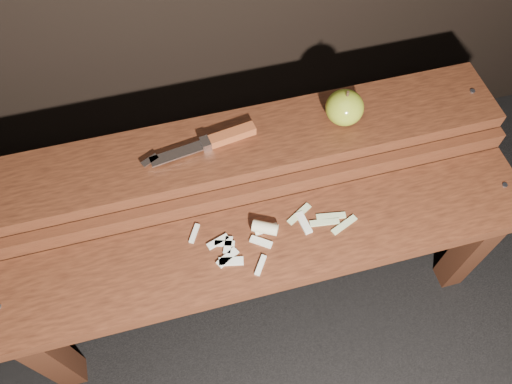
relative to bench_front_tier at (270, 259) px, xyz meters
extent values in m
plane|color=black|center=(0.00, 0.06, -0.35)|extent=(60.00, 60.00, 0.00)
cube|color=#37190D|center=(-0.54, -0.04, -0.16)|extent=(0.06, 0.06, 0.38)
cube|color=#37190D|center=(0.54, -0.04, -0.16)|extent=(0.06, 0.06, 0.38)
cube|color=#482111|center=(0.00, 0.01, 0.05)|extent=(1.20, 0.20, 0.04)
cylinder|color=slate|center=(0.56, 0.01, 0.07)|extent=(0.01, 0.01, 0.00)
cube|color=#37190D|center=(-0.54, 0.26, -0.12)|extent=(0.06, 0.06, 0.46)
cube|color=#37190D|center=(0.54, 0.26, -0.12)|extent=(0.06, 0.06, 0.46)
cube|color=#482111|center=(0.00, 0.13, 0.09)|extent=(1.20, 0.02, 0.05)
cube|color=#482111|center=(0.00, 0.23, 0.13)|extent=(1.20, 0.18, 0.04)
cylinder|color=slate|center=(0.56, 0.23, 0.15)|extent=(0.01, 0.01, 0.00)
ellipsoid|color=olive|center=(0.23, 0.23, 0.19)|extent=(0.09, 0.09, 0.08)
cylinder|color=#382314|center=(0.23, 0.23, 0.23)|extent=(0.01, 0.01, 0.01)
cube|color=brown|center=(-0.02, 0.24, 0.16)|extent=(0.11, 0.04, 0.02)
cube|color=silver|center=(-0.08, 0.23, 0.16)|extent=(0.02, 0.03, 0.02)
cube|color=silver|center=(-0.15, 0.22, 0.16)|extent=(0.12, 0.04, 0.00)
cube|color=silver|center=(-0.21, 0.22, 0.16)|extent=(0.04, 0.03, 0.00)
cube|color=beige|center=(-0.02, 0.01, 0.07)|extent=(0.05, 0.04, 0.01)
cube|color=beige|center=(-0.15, 0.07, 0.07)|extent=(0.03, 0.04, 0.01)
cube|color=beige|center=(0.00, 0.04, 0.07)|extent=(0.05, 0.02, 0.01)
cube|color=beige|center=(-0.03, -0.04, 0.07)|extent=(0.04, 0.04, 0.01)
cube|color=beige|center=(-0.09, 0.00, 0.07)|extent=(0.05, 0.04, 0.01)
cube|color=beige|center=(0.09, 0.03, 0.07)|extent=(0.02, 0.06, 0.01)
cube|color=beige|center=(-0.09, 0.02, 0.07)|extent=(0.03, 0.04, 0.01)
cube|color=beige|center=(-0.09, -0.01, 0.07)|extent=(0.05, 0.03, 0.01)
cube|color=beige|center=(-0.11, 0.04, 0.07)|extent=(0.05, 0.03, 0.01)
cube|color=beige|center=(-0.09, 0.03, 0.07)|extent=(0.04, 0.02, 0.01)
cylinder|color=#C9BB8C|center=(0.00, 0.04, 0.08)|extent=(0.06, 0.05, 0.03)
cube|color=#BCC988|center=(0.17, 0.01, 0.07)|extent=(0.07, 0.04, 0.00)
cube|color=#BCC988|center=(0.08, 0.06, 0.07)|extent=(0.06, 0.04, 0.00)
cube|color=#BCC988|center=(0.13, 0.02, 0.07)|extent=(0.07, 0.02, 0.00)
cube|color=#BCC988|center=(0.15, 0.04, 0.07)|extent=(0.07, 0.02, 0.00)
camera|label=1|loc=(-0.14, -0.43, 1.03)|focal=35.00mm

